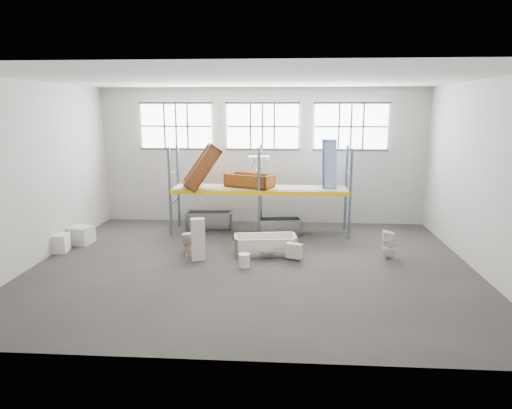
# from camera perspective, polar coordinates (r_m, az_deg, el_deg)

# --- Properties ---
(floor) EXTENTS (12.00, 10.00, 0.10)m
(floor) POSITION_cam_1_polar(r_m,az_deg,el_deg) (13.05, -0.46, -7.60)
(floor) COLOR #433D38
(floor) RESTS_ON ground
(ceiling) EXTENTS (12.00, 10.00, 0.10)m
(ceiling) POSITION_cam_1_polar(r_m,az_deg,el_deg) (12.33, -0.50, 15.36)
(ceiling) COLOR silver
(ceiling) RESTS_ON ground
(wall_back) EXTENTS (12.00, 0.10, 5.00)m
(wall_back) POSITION_cam_1_polar(r_m,az_deg,el_deg) (17.44, 0.81, 5.93)
(wall_back) COLOR #B2AEA4
(wall_back) RESTS_ON ground
(wall_front) EXTENTS (12.00, 0.10, 5.00)m
(wall_front) POSITION_cam_1_polar(r_m,az_deg,el_deg) (7.50, -3.46, -2.00)
(wall_front) COLOR #B7B3A9
(wall_front) RESTS_ON ground
(wall_left) EXTENTS (0.10, 10.00, 5.00)m
(wall_left) POSITION_cam_1_polar(r_m,az_deg,el_deg) (14.24, -25.59, 3.45)
(wall_left) COLOR #B9B5AC
(wall_left) RESTS_ON ground
(wall_right) EXTENTS (0.10, 10.00, 5.00)m
(wall_right) POSITION_cam_1_polar(r_m,az_deg,el_deg) (13.41, 26.30, 2.93)
(wall_right) COLOR #A09C93
(wall_right) RESTS_ON ground
(window_left) EXTENTS (2.60, 0.04, 1.60)m
(window_left) POSITION_cam_1_polar(r_m,az_deg,el_deg) (17.72, -9.73, 9.43)
(window_left) COLOR white
(window_left) RESTS_ON wall_back
(window_mid) EXTENTS (2.60, 0.04, 1.60)m
(window_mid) POSITION_cam_1_polar(r_m,az_deg,el_deg) (17.25, 0.80, 9.53)
(window_mid) COLOR white
(window_mid) RESTS_ON wall_back
(window_right) EXTENTS (2.60, 0.04, 1.60)m
(window_right) POSITION_cam_1_polar(r_m,az_deg,el_deg) (17.37, 11.54, 9.31)
(window_right) COLOR white
(window_right) RESTS_ON wall_back
(rack_upright_la) EXTENTS (0.08, 0.08, 3.00)m
(rack_upright_la) POSITION_cam_1_polar(r_m,az_deg,el_deg) (15.92, -10.48, 1.53)
(rack_upright_la) COLOR slate
(rack_upright_la) RESTS_ON floor
(rack_upright_lb) EXTENTS (0.08, 0.08, 3.00)m
(rack_upright_lb) POSITION_cam_1_polar(r_m,az_deg,el_deg) (17.07, -9.49, 2.25)
(rack_upright_lb) COLOR slate
(rack_upright_lb) RESTS_ON floor
(rack_upright_ma) EXTENTS (0.08, 0.08, 3.00)m
(rack_upright_ma) POSITION_cam_1_polar(r_m,az_deg,el_deg) (15.45, 0.36, 1.42)
(rack_upright_ma) COLOR slate
(rack_upright_ma) RESTS_ON floor
(rack_upright_mb) EXTENTS (0.08, 0.08, 3.00)m
(rack_upright_mb) POSITION_cam_1_polar(r_m,az_deg,el_deg) (16.63, 0.62, 2.17)
(rack_upright_mb) COLOR slate
(rack_upright_mb) RESTS_ON floor
(rack_upright_ra) EXTENTS (0.08, 0.08, 3.00)m
(rack_upright_ra) POSITION_cam_1_polar(r_m,az_deg,el_deg) (15.56, 11.46, 1.26)
(rack_upright_ra) COLOR slate
(rack_upright_ra) RESTS_ON floor
(rack_upright_rb) EXTENTS (0.08, 0.08, 3.00)m
(rack_upright_rb) POSITION_cam_1_polar(r_m,az_deg,el_deg) (16.73, 10.94, 2.01)
(rack_upright_rb) COLOR slate
(rack_upright_rb) RESTS_ON floor
(rack_beam_front) EXTENTS (6.00, 0.10, 0.14)m
(rack_beam_front) POSITION_cam_1_polar(r_m,az_deg,el_deg) (15.45, 0.36, 1.42)
(rack_beam_front) COLOR yellow
(rack_beam_front) RESTS_ON floor
(rack_beam_back) EXTENTS (6.00, 0.10, 0.14)m
(rack_beam_back) POSITION_cam_1_polar(r_m,az_deg,el_deg) (16.63, 0.62, 2.17)
(rack_beam_back) COLOR yellow
(rack_beam_back) RESTS_ON floor
(shelf_deck) EXTENTS (5.90, 1.10, 0.03)m
(shelf_deck) POSITION_cam_1_polar(r_m,az_deg,el_deg) (16.03, 0.49, 2.09)
(shelf_deck) COLOR gray
(shelf_deck) RESTS_ON floor
(wet_patch) EXTENTS (1.80, 1.80, 0.00)m
(wet_patch) POSITION_cam_1_polar(r_m,az_deg,el_deg) (15.60, 0.31, -4.13)
(wet_patch) COLOR black
(wet_patch) RESTS_ON floor
(bathtub_beige) EXTENTS (1.93, 1.10, 0.54)m
(bathtub_beige) POSITION_cam_1_polar(r_m,az_deg,el_deg) (13.96, 1.15, -4.91)
(bathtub_beige) COLOR #EFE2CA
(bathtub_beige) RESTS_ON floor
(cistern_spare) EXTENTS (0.49, 0.35, 0.42)m
(cistern_spare) POSITION_cam_1_polar(r_m,az_deg,el_deg) (13.38, 4.67, -5.66)
(cistern_spare) COLOR beige
(cistern_spare) RESTS_ON bathtub_beige
(sink_in_tub) EXTENTS (0.59, 0.59, 0.17)m
(sink_in_tub) POSITION_cam_1_polar(r_m,az_deg,el_deg) (13.57, 1.37, -5.90)
(sink_in_tub) COLOR beige
(sink_in_tub) RESTS_ON bathtub_beige
(toilet_beige) EXTENTS (0.60, 0.79, 0.71)m
(toilet_beige) POSITION_cam_1_polar(r_m,az_deg,el_deg) (14.02, -8.30, -4.59)
(toilet_beige) COLOR silver
(toilet_beige) RESTS_ON floor
(cistern_tall) EXTENTS (0.44, 0.35, 1.21)m
(cistern_tall) POSITION_cam_1_polar(r_m,az_deg,el_deg) (13.39, -7.10, -4.24)
(cistern_tall) COLOR beige
(cistern_tall) RESTS_ON floor
(toilet_white) EXTENTS (0.42, 0.41, 0.83)m
(toilet_white) POSITION_cam_1_polar(r_m,az_deg,el_deg) (13.98, 15.97, -4.72)
(toilet_white) COLOR white
(toilet_white) RESTS_ON floor
(steel_tub_left) EXTENTS (1.65, 0.83, 0.59)m
(steel_tub_left) POSITION_cam_1_polar(r_m,az_deg,el_deg) (16.94, -5.70, -1.87)
(steel_tub_left) COLOR #A4A6AB
(steel_tub_left) RESTS_ON floor
(steel_tub_right) EXTENTS (1.56, 0.91, 0.54)m
(steel_tub_right) POSITION_cam_1_polar(r_m,az_deg,el_deg) (16.07, 2.90, -2.68)
(steel_tub_right) COLOR #979A9F
(steel_tub_right) RESTS_ON floor
(rust_tub_flat) EXTENTS (1.78, 1.34, 0.45)m
(rust_tub_flat) POSITION_cam_1_polar(r_m,az_deg,el_deg) (16.02, -0.82, 2.95)
(rust_tub_flat) COLOR brown
(rust_tub_flat) RESTS_ON shelf_deck
(rust_tub_tilted) EXTENTS (1.50, 1.10, 1.64)m
(rust_tub_tilted) POSITION_cam_1_polar(r_m,az_deg,el_deg) (15.93, -6.62, 4.55)
(rust_tub_tilted) COLOR brown
(rust_tub_tilted) RESTS_ON shelf_deck
(sink_on_shelf) EXTENTS (0.87, 0.78, 0.64)m
(sink_on_shelf) POSITION_cam_1_polar(r_m,az_deg,el_deg) (15.75, 0.36, 3.81)
(sink_on_shelf) COLOR white
(sink_on_shelf) RESTS_ON rust_tub_flat
(blue_tub_upright) EXTENTS (0.61, 0.84, 1.70)m
(blue_tub_upright) POSITION_cam_1_polar(r_m,az_deg,el_deg) (16.15, 9.00, 4.94)
(blue_tub_upright) COLOR #7F9ED0
(blue_tub_upright) RESTS_ON shelf_deck
(bucket) EXTENTS (0.41, 0.41, 0.37)m
(bucket) POSITION_cam_1_polar(r_m,az_deg,el_deg) (12.83, -1.44, -6.85)
(bucket) COLOR silver
(bucket) RESTS_ON floor
(carton_near) EXTENTS (0.71, 0.63, 0.54)m
(carton_near) POSITION_cam_1_polar(r_m,az_deg,el_deg) (15.33, -23.15, -4.35)
(carton_near) COLOR white
(carton_near) RESTS_ON floor
(carton_far) EXTENTS (0.76, 0.76, 0.55)m
(carton_far) POSITION_cam_1_polar(r_m,az_deg,el_deg) (15.96, -20.63, -3.52)
(carton_far) COLOR beige
(carton_far) RESTS_ON floor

